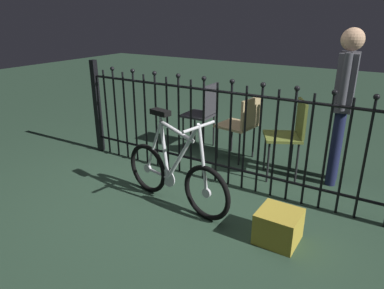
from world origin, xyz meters
TOP-DOWN VIEW (x-y plane):
  - ground_plane at (0.00, 0.00)m, footprint 20.00×20.00m
  - iron_fence at (-0.06, 0.57)m, footprint 3.56×0.07m
  - bicycle at (-0.07, -0.08)m, footprint 1.30×0.40m
  - chair_olive at (0.67, 1.09)m, footprint 0.52×0.52m
  - chair_charcoal at (-0.59, 1.38)m, footprint 0.39×0.39m
  - chair_tan at (0.01, 1.28)m, footprint 0.48×0.47m
  - person_visitor at (1.14, 1.23)m, footprint 0.22×0.47m
  - display_crate at (0.98, -0.13)m, footprint 0.34×0.34m

SIDE VIEW (x-z plane):
  - ground_plane at x=0.00m, z-range 0.00..0.00m
  - display_crate at x=0.98m, z-range 0.00..0.27m
  - bicycle at x=-0.07m, z-range -0.14..0.78m
  - chair_tan at x=0.01m, z-range 0.09..0.91m
  - chair_charcoal at x=-0.59m, z-range 0.09..1.00m
  - chair_olive at x=0.67m, z-range 0.10..1.00m
  - iron_fence at x=-0.06m, z-range 0.00..1.22m
  - person_visitor at x=1.14m, z-range 0.16..1.80m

